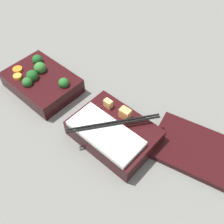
# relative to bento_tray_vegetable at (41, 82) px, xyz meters

# --- Properties ---
(ground_plane) EXTENTS (3.00, 3.00, 0.00)m
(ground_plane) POSITION_rel_bento_tray_vegetable_xyz_m (0.12, 0.00, -0.03)
(ground_plane) COLOR slate
(bento_tray_vegetable) EXTENTS (0.20, 0.14, 0.07)m
(bento_tray_vegetable) POSITION_rel_bento_tray_vegetable_xyz_m (0.00, 0.00, 0.00)
(bento_tray_vegetable) COLOR black
(bento_tray_vegetable) RESTS_ON ground_plane
(bento_tray_rice) EXTENTS (0.20, 0.18, 0.07)m
(bento_tray_rice) POSITION_rel_bento_tray_vegetable_xyz_m (0.27, 0.01, 0.00)
(bento_tray_rice) COLOR black
(bento_tray_rice) RESTS_ON ground_plane
(bento_lid) EXTENTS (0.22, 0.18, 0.02)m
(bento_lid) POSITION_rel_bento_tray_vegetable_xyz_m (0.43, 0.11, -0.02)
(bento_lid) COLOR black
(bento_lid) RESTS_ON ground_plane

